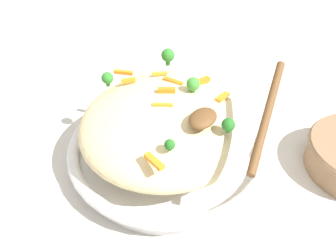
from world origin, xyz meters
The scene contains 18 objects.
ground_plane centered at (0.00, 0.00, 0.00)m, with size 2.40×2.40×0.00m, color beige.
serving_bowl centered at (0.00, 0.00, 0.03)m, with size 0.37×0.37×0.05m.
pasta_mound centered at (0.00, 0.00, 0.09)m, with size 0.33×0.31×0.10m, color beige.
carrot_piece_0 centered at (0.02, 0.00, 0.14)m, with size 0.03×0.01×0.01m, color orange.
carrot_piece_1 centered at (0.13, 0.06, 0.13)m, with size 0.04×0.01×0.01m, color orange.
carrot_piece_2 centered at (-0.02, -0.10, 0.13)m, with size 0.03×0.01×0.01m, color orange.
carrot_piece_3 centered at (-0.09, 0.02, 0.14)m, with size 0.03×0.01×0.01m, color orange.
carrot_piece_4 centered at (-0.07, -0.07, 0.13)m, with size 0.03×0.01×0.01m, color orange.
carrot_piece_5 centered at (-0.07, 0.07, 0.13)m, with size 0.03×0.01×0.01m, color orange.
carrot_piece_6 centered at (-0.02, -0.02, 0.14)m, with size 0.03×0.01×0.01m, color orange.
carrot_piece_7 centered at (-0.04, -0.13, 0.13)m, with size 0.04×0.01×0.01m, color orange.
carrot_piece_8 centered at (-0.06, -0.03, 0.14)m, with size 0.04×0.01×0.01m, color orange.
broccoli_floret_0 centered at (-0.11, -0.07, 0.15)m, with size 0.03×0.03×0.03m.
broccoli_floret_1 centered at (0.09, 0.06, 0.14)m, with size 0.02×0.02×0.02m.
broccoli_floret_2 centered at (0.01, 0.12, 0.14)m, with size 0.02×0.02×0.02m.
broccoli_floret_3 centered at (0.01, -0.12, 0.15)m, with size 0.02×0.02×0.03m.
broccoli_floret_4 centered at (-0.05, 0.02, 0.15)m, with size 0.02×0.02×0.03m.
serving_spoon centered at (0.01, 0.12, 0.16)m, with size 0.19×0.14×0.08m.
Camera 1 is at (0.41, 0.27, 0.48)m, focal length 37.55 mm.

